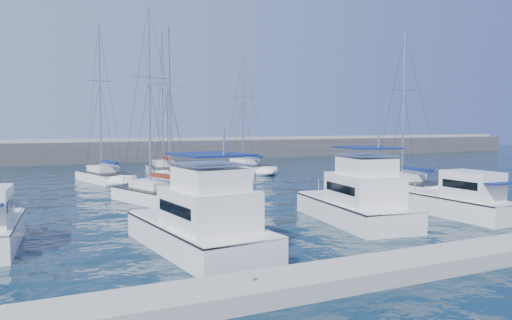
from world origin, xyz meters
name	(u,v)px	position (x,y,z in m)	size (l,w,h in m)	color
ground	(294,219)	(0.00, 0.00, 0.00)	(220.00, 220.00, 0.00)	black
breakwater	(120,154)	(0.00, 52.00, 1.05)	(160.00, 6.00, 4.45)	#424244
dock	(440,260)	(0.00, -11.00, 0.30)	(40.00, 2.20, 0.60)	gray
dock_cleat_near_port	(252,277)	(-8.00, -11.00, 0.72)	(0.16, 0.16, 0.25)	silver
dock_cleat_centre	(441,249)	(0.00, -11.00, 0.72)	(0.16, 0.16, 0.25)	silver
motor_yacht_port_inner	(202,225)	(-7.34, -4.64, 1.13)	(4.40, 9.06, 4.69)	silver
motor_yacht_stbd_inner	(358,203)	(2.64, -2.47, 1.13)	(4.67, 9.13, 4.69)	silver
motor_yacht_stbd_outer	(464,202)	(9.20, -3.97, 0.94)	(2.47, 6.80, 3.20)	silver
sailboat_mid_b	(156,195)	(-5.59, 9.70, 0.52)	(5.22, 8.22, 14.09)	silver
sailboat_mid_c	(171,187)	(-3.32, 13.85, 0.53)	(4.35, 7.39, 13.75)	white
sailboat_mid_e	(407,186)	(14.17, 6.04, 0.52)	(3.36, 7.04, 13.22)	white
sailboat_back_a	(104,176)	(-6.74, 24.62, 0.54)	(4.72, 7.94, 15.59)	white
sailboat_back_b	(164,170)	(0.27, 28.67, 0.53)	(4.25, 9.00, 16.12)	silver
sailboat_back_c	(247,168)	(9.72, 27.53, 0.51)	(4.06, 8.23, 13.85)	white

